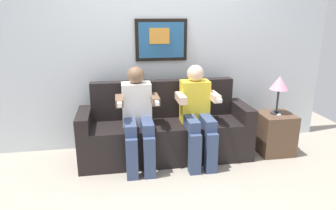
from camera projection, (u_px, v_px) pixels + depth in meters
ground_plane at (170, 169)px, 3.38m from camera, size 5.69×5.69×0.00m
back_wall_assembly at (160, 44)px, 3.73m from camera, size 4.38×0.10×2.60m
couch at (166, 132)px, 3.60m from camera, size 1.98×0.58×0.90m
person_on_left at (138, 115)px, 3.30m from camera, size 0.46×0.56×1.11m
person_on_right at (197, 111)px, 3.41m from camera, size 0.46×0.56×1.11m
side_table_right at (275, 133)px, 3.73m from camera, size 0.40×0.40×0.50m
table_lamp at (279, 85)px, 3.57m from camera, size 0.22×0.22×0.46m
spare_remote_on_table at (277, 114)px, 3.63m from camera, size 0.04×0.13×0.02m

